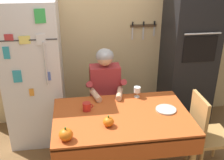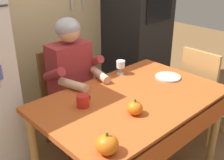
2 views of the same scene
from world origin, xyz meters
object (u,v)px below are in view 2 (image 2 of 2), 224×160
chair_right_side (202,91)px  wall_oven (138,16)px  dining_table (134,108)px  seated_person (75,78)px  pumpkin_large (107,144)px  wine_glass (121,65)px  serving_tray (168,77)px  pumpkin_medium (135,108)px  chair_behind_person (64,94)px  coffee_mug (83,101)px

chair_right_side → wall_oven: bearing=81.4°
dining_table → seated_person: seated_person is taller
seated_person → pumpkin_large: seated_person is taller
wine_glass → seated_person: bearing=146.9°
pumpkin_large → serving_tray: 1.10m
chair_right_side → pumpkin_medium: (-1.06, -0.09, 0.28)m
chair_behind_person → chair_right_side: bearing=-40.7°
wine_glass → pumpkin_large: (-0.80, -0.70, -0.03)m
wine_glass → pumpkin_medium: wine_glass is taller
dining_table → coffee_mug: coffee_mug is taller
chair_behind_person → chair_right_side: size_ratio=1.00×
dining_table → pumpkin_large: 0.66m
wall_oven → chair_behind_person: 1.27m
seated_person → chair_right_side: size_ratio=1.34×
seated_person → dining_table: bearing=-81.1°
chair_behind_person → pumpkin_medium: chair_behind_person is taller
chair_right_side → wine_glass: bearing=145.8°
coffee_mug → pumpkin_medium: (0.19, -0.32, 0.00)m
serving_tray → chair_behind_person: bearing=127.6°
wall_oven → serving_tray: (-0.57, -0.87, -0.30)m
chair_right_side → serving_tray: size_ratio=4.30×
chair_behind_person → seated_person: size_ratio=0.75×
seated_person → wine_glass: bearing=-33.1°
chair_behind_person → serving_tray: bearing=-52.4°
seated_person → serving_tray: seated_person is taller
pumpkin_large → coffee_mug: bearing=66.1°
chair_right_side → pumpkin_large: size_ratio=6.97×
chair_right_side → pumpkin_medium: chair_right_side is taller
seated_person → wine_glass: seated_person is taller
dining_table → pumpkin_large: (-0.56, -0.32, 0.14)m
pumpkin_medium → chair_right_side: bearing=4.7°
seated_person → wall_oven: bearing=15.6°
pumpkin_large → pumpkin_medium: size_ratio=1.16×
chair_right_side → pumpkin_medium: bearing=-175.3°
wine_glass → chair_right_side: bearing=-34.2°
wall_oven → pumpkin_large: (-1.61, -1.24, -0.25)m
chair_behind_person → wine_glass: size_ratio=7.40×
wine_glass → pumpkin_large: 1.07m
wall_oven → pumpkin_medium: (-1.21, -1.07, -0.26)m
dining_table → pumpkin_medium: 0.26m
chair_right_side → pumpkin_medium: 1.10m
coffee_mug → dining_table: bearing=-25.1°
seated_person → wine_glass: size_ratio=9.90×
dining_table → wine_glass: (0.24, 0.38, 0.17)m
dining_table → wine_glass: size_ratio=11.13×
pumpkin_medium → serving_tray: size_ratio=0.53×
chair_behind_person → pumpkin_medium: (-0.07, -0.94, 0.28)m
wall_oven → pumpkin_large: bearing=-142.5°
chair_right_side → coffee_mug: size_ratio=8.11×
wine_glass → pumpkin_large: pumpkin_large is taller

